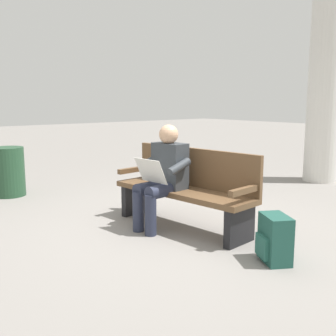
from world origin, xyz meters
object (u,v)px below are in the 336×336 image
(trash_bin, at_px, (8,172))
(person_seated, at_px, (163,174))
(backpack, at_px, (274,239))
(bench_near, at_px, (186,187))
(support_pillar, at_px, (327,68))

(trash_bin, bearing_deg, person_seated, -163.03)
(person_seated, bearing_deg, backpack, -179.75)
(bench_near, relative_size, backpack, 4.23)
(bench_near, distance_m, backpack, 1.33)
(support_pillar, bearing_deg, trash_bin, 63.45)
(backpack, bearing_deg, bench_near, -4.39)
(support_pillar, bearing_deg, bench_near, 97.21)
(backpack, bearing_deg, support_pillar, -65.01)
(support_pillar, relative_size, trash_bin, 5.36)
(support_pillar, bearing_deg, backpack, 114.99)
(person_seated, xyz_separation_m, backpack, (-1.43, -0.15, -0.42))
(support_pillar, bearing_deg, person_seated, 94.98)
(person_seated, distance_m, backpack, 1.49)
(bench_near, distance_m, person_seated, 0.32)
(person_seated, relative_size, backpack, 2.72)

